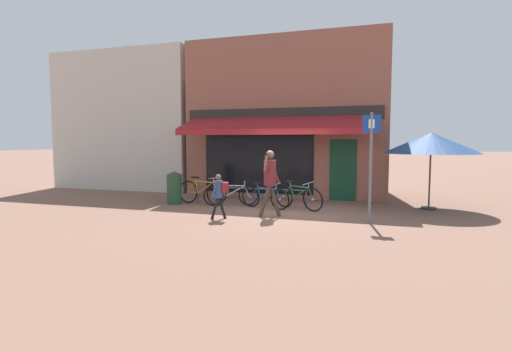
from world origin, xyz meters
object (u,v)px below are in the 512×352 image
litter_bin (174,188)px  cafe_parasol (431,143)px  bicycle_blue (265,197)px  pedestrian_child (220,191)px  bicycle_silver (231,195)px  bicycle_green (298,197)px  bicycle_orange (202,192)px  parking_sign (371,156)px  pedestrian_adult (270,176)px

litter_bin → cafe_parasol: 8.06m
bicycle_blue → pedestrian_child: pedestrian_child is taller
bicycle_silver → pedestrian_child: bearing=-101.2°
pedestrian_child → bicycle_green: bearing=-137.1°
bicycle_silver → pedestrian_child: size_ratio=1.37×
bicycle_orange → bicycle_blue: bearing=3.8°
bicycle_silver → parking_sign: parking_sign is taller
pedestrian_adult → bicycle_green: bearing=-116.6°
pedestrian_child → parking_sign: 3.94m
pedestrian_child → parking_sign: size_ratio=0.43×
bicycle_blue → pedestrian_child: size_ratio=1.39×
parking_sign → cafe_parasol: (1.62, 2.59, 0.32)m
bicycle_blue → cafe_parasol: cafe_parasol is taller
bicycle_silver → parking_sign: bearing=-43.4°
bicycle_silver → pedestrian_adult: bearing=-65.3°
bicycle_green → pedestrian_adult: 1.62m
bicycle_silver → litter_bin: (-1.88, -0.25, 0.18)m
litter_bin → cafe_parasol: (7.80, 1.43, 1.45)m
litter_bin → pedestrian_adult: bearing=-18.3°
cafe_parasol → litter_bin: bearing=-169.6°
pedestrian_child → parking_sign: parking_sign is taller
bicycle_orange → pedestrian_adult: size_ratio=1.01×
pedestrian_adult → bicycle_orange: bearing=-35.2°
bicycle_orange → bicycle_green: 3.18m
litter_bin → bicycle_blue: bearing=0.7°
bicycle_orange → parking_sign: 5.63m
litter_bin → parking_sign: size_ratio=0.39×
bicycle_green → parking_sign: parking_sign is taller
bicycle_silver → pedestrian_adult: 2.35m
litter_bin → pedestrian_child: bearing=-38.3°
bicycle_silver → litter_bin: litter_bin is taller
bicycle_silver → litter_bin: bearing=162.3°
pedestrian_child → cafe_parasol: size_ratio=0.43×
bicycle_green → cafe_parasol: bearing=44.8°
bicycle_orange → pedestrian_child: size_ratio=1.54×
litter_bin → bicycle_orange: bearing=15.2°
bicycle_blue → parking_sign: bearing=-6.6°
bicycle_blue → bicycle_green: bearing=22.5°
pedestrian_child → litter_bin: pedestrian_child is taller
bicycle_green → pedestrian_child: 2.67m
pedestrian_child → cafe_parasol: bearing=-157.2°
bicycle_green → litter_bin: size_ratio=1.59×
bicycle_orange → bicycle_blue: size_ratio=1.11×
pedestrian_adult → bicycle_silver: bearing=-47.6°
pedestrian_adult → cafe_parasol: cafe_parasol is taller
bicycle_green → parking_sign: (2.12, -1.34, 1.28)m
pedestrian_child → pedestrian_adult: bearing=-157.2°
bicycle_silver → bicycle_blue: (1.19, -0.21, -0.00)m
pedestrian_child → cafe_parasol: 6.45m
parking_sign → cafe_parasol: parking_sign is taller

